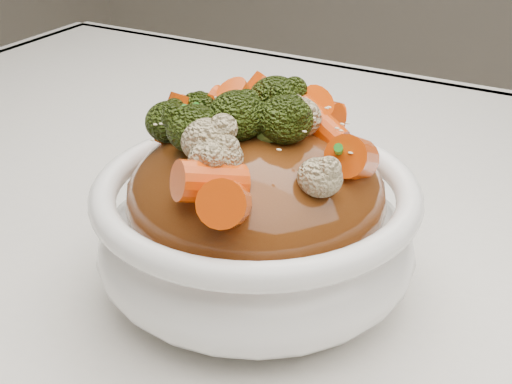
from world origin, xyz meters
The scene contains 8 objects.
tablecloth centered at (0.00, 0.00, 0.73)m, with size 1.20×0.80×0.04m, color silver.
bowl centered at (-0.05, -0.05, 0.79)m, with size 0.20×0.20×0.08m, color white, non-canonical shape.
sauce_base centered at (-0.05, -0.05, 0.82)m, with size 0.16×0.16×0.09m, color #56290E.
carrots centered at (-0.05, -0.05, 0.87)m, with size 0.16×0.16×0.05m, color #D54206, non-canonical shape.
broccoli centered at (-0.05, -0.05, 0.87)m, with size 0.16×0.16×0.04m, color black, non-canonical shape.
cauliflower centered at (-0.05, -0.05, 0.87)m, with size 0.16×0.16×0.03m, color #CBB88B, non-canonical shape.
scallions centered at (-0.05, -0.05, 0.87)m, with size 0.12×0.12×0.02m, color #207E1D, non-canonical shape.
sesame_seeds centered at (-0.05, -0.05, 0.87)m, with size 0.14×0.14×0.01m, color beige, non-canonical shape.
Camera 1 is at (0.13, -0.38, 1.02)m, focal length 50.00 mm.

